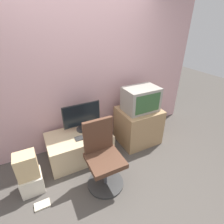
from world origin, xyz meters
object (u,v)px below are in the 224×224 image
Objects in this scene: cardboard_box_lower at (32,182)px; book at (42,205)px; keyboard at (86,137)px; office_chair at (103,159)px; main_monitor at (82,117)px; mouse at (99,132)px; crt_tv at (141,99)px.

cardboard_box_lower reaches higher than book.
keyboard is 0.54m from office_chair.
keyboard is 1.76× the size of book.
office_chair is (0.02, -0.75, -0.26)m from main_monitor.
main_monitor is 1.14m from cardboard_box_lower.
cardboard_box_lower is at bearing -165.35° from keyboard.
cardboard_box_lower is at bearing -153.86° from main_monitor.
mouse reaches higher than book.
office_chair is (-0.96, -0.56, -0.45)m from crt_tv.
crt_tv is at bearing 2.21° from mouse.
mouse reaches higher than cardboard_box_lower.
keyboard is 1.10m from crt_tv.
mouse is 0.28× the size of book.
keyboard reaches higher than cardboard_box_lower.
main_monitor is 1.02m from crt_tv.
mouse is 0.56m from office_chair.
keyboard is 0.35× the size of office_chair.
mouse is (0.23, -0.01, 0.01)m from keyboard.
office_chair reaches higher than book.
mouse is at bearing -1.89° from keyboard.
crt_tv is at bearing 1.29° from keyboard.
office_chair is at bearing -18.83° from cardboard_box_lower.
book is (-0.79, -0.54, -0.44)m from keyboard.
crt_tv is (0.79, 0.03, 0.41)m from mouse.
keyboard is 0.95m from cardboard_box_lower.
book is at bearing -162.82° from crt_tv.
main_monitor is at bearing 131.46° from mouse.
book is (-1.81, -0.56, -0.85)m from crt_tv.
main_monitor is at bearing 91.63° from office_chair.
keyboard is 0.23m from mouse.
office_chair is at bearing -84.26° from keyboard.
crt_tv is 0.60× the size of office_chair.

